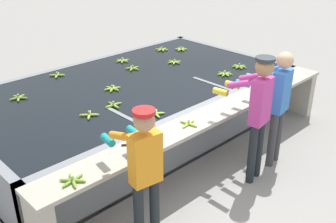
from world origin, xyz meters
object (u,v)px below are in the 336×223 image
Objects in this scene: worker_1 at (258,107)px; banana_bunch_floating_1 at (225,74)px; worker_0 at (144,165)px; banana_bunch_ledge_2 at (73,180)px; banana_bunch_ledge_1 at (189,124)px; banana_bunch_floating_12 at (112,88)px; banana_bunch_floating_11 at (181,49)px; banana_bunch_floating_6 at (18,98)px; knife_0 at (132,145)px; banana_bunch_floating_3 at (239,66)px; banana_bunch_floating_0 at (89,115)px; banana_bunch_floating_2 at (162,49)px; banana_bunch_floating_8 at (174,62)px; banana_bunch_floating_7 at (133,68)px; worker_2 at (278,99)px; banana_bunch_floating_5 at (123,61)px; banana_bunch_floating_10 at (57,75)px; banana_bunch_floating_9 at (155,113)px; banana_bunch_floating_4 at (113,105)px; banana_bunch_ledge_0 at (279,83)px.

worker_1 reaches higher than banana_bunch_floating_1.
worker_1 is at bearing -128.88° from banana_bunch_floating_1.
worker_0 is 5.75× the size of banana_bunch_ledge_2.
banana_bunch_ledge_1 is at bearing 139.04° from worker_1.
banana_bunch_floating_1 is at bearing -24.00° from banana_bunch_floating_12.
banana_bunch_floating_1 and banana_bunch_floating_11 have the same top height.
banana_bunch_floating_12 is at bearing -28.69° from banana_bunch_floating_6.
banana_bunch_floating_11 is at bearing 35.92° from knife_0.
banana_bunch_floating_3 reaches higher than knife_0.
banana_bunch_floating_0 is at bearing 130.28° from worker_1.
banana_bunch_floating_2 is 0.87m from banana_bunch_floating_8.
banana_bunch_floating_7 is 0.84m from banana_bunch_floating_8.
banana_bunch_ledge_1 reaches higher than banana_bunch_floating_7.
worker_1 is 6.27× the size of banana_bunch_floating_1.
banana_bunch_floating_0 is 3.27m from banana_bunch_floating_2.
worker_2 reaches higher than banana_bunch_floating_5.
banana_bunch_floating_9 is at bearing -85.48° from banana_bunch_floating_10.
banana_bunch_floating_1 is at bearing 25.28° from banana_bunch_ledge_1.
banana_bunch_floating_9 is at bearing -58.83° from banana_bunch_floating_6.
banana_bunch_floating_4 is 1.68m from banana_bunch_floating_10.
banana_bunch_floating_9 is at bearing -142.29° from banana_bunch_floating_11.
banana_bunch_floating_3 is 2.44m from banana_bunch_floating_12.
worker_2 is (0.55, 0.04, -0.06)m from worker_1.
banana_bunch_floating_2 is at bearing 44.49° from worker_0.
banana_bunch_ledge_2 is at bearing 167.62° from worker_1.
worker_1 is at bearing -74.13° from banana_bunch_floating_12.
banana_bunch_floating_5 is at bearing 69.17° from banana_bunch_ledge_1.
banana_bunch_ledge_2 is at bearing 144.04° from worker_0.
banana_bunch_floating_11 is 1.00× the size of banana_bunch_ledge_0.
banana_bunch_floating_4 is 0.67m from banana_bunch_floating_9.
banana_bunch_floating_4 is 2.73m from banana_bunch_ledge_0.
worker_1 is 6.21× the size of banana_bunch_floating_8.
banana_bunch_floating_2 and banana_bunch_floating_6 have the same top height.
banana_bunch_ledge_2 is at bearing -149.82° from banana_bunch_floating_8.
banana_bunch_ledge_0 is at bearing -73.51° from banana_bunch_floating_1.
banana_bunch_floating_1 is 1.67m from banana_bunch_floating_11.
worker_1 is 0.55m from worker_2.
banana_bunch_floating_8 is at bearing 123.66° from banana_bunch_floating_3.
banana_bunch_floating_9 and banana_bunch_floating_11 have the same top height.
banana_bunch_ledge_1 is (-0.67, 0.58, -0.21)m from worker_1.
banana_bunch_floating_3 and banana_bunch_floating_9 have the same top height.
banana_bunch_ledge_1 is at bearing -154.72° from banana_bunch_floating_1.
banana_bunch_floating_9 is 2.31m from banana_bunch_floating_10.
banana_bunch_floating_12 is (-1.00, -1.02, 0.00)m from banana_bunch_floating_5.
banana_bunch_floating_5 is 1.37m from banana_bunch_floating_11.
banana_bunch_floating_5 is 1.32m from banana_bunch_floating_10.
banana_bunch_floating_3 is at bearing -81.31° from banana_bunch_floating_2.
banana_bunch_ledge_1 is at bearing -134.10° from banana_bunch_floating_11.
banana_bunch_floating_8 is (1.00, 2.53, -0.21)m from worker_1.
banana_bunch_floating_5 is (-0.20, 3.24, -0.16)m from worker_2.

